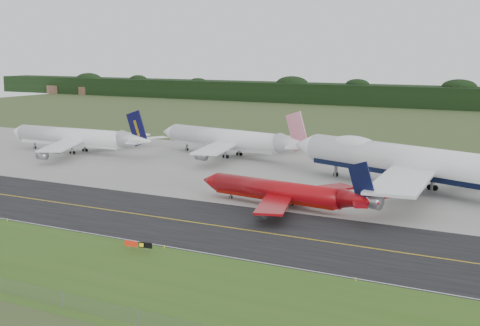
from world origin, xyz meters
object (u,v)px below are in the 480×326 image
Objects in this scene: jet_star_tail at (232,140)px; jet_ba_747 at (418,163)px; taxiway_sign at (138,245)px; jet_red_737 at (285,192)px; jet_navy_gold at (78,138)px.

jet_ba_747 is at bearing -20.51° from jet_star_tail.
jet_red_737 is at bearing 78.78° from taxiway_sign.
jet_red_737 reaches higher than taxiway_sign.
jet_ba_747 reaches higher than jet_red_737.
taxiway_sign is at bearing -42.88° from jet_navy_gold.
jet_red_737 is 40.38m from taxiway_sign.
jet_red_737 is (-20.12, -29.09, -3.54)m from jet_ba_747.
jet_navy_gold is 11.56× the size of taxiway_sign.
jet_ba_747 reaches higher than taxiway_sign.
jet_ba_747 is 1.35× the size of jet_navy_gold.
jet_ba_747 is at bearing 67.83° from taxiway_sign.
jet_star_tail reaches higher than taxiway_sign.
jet_navy_gold is (-109.26, 6.85, -1.93)m from jet_ba_747.
jet_ba_747 is 15.62× the size of taxiway_sign.
jet_star_tail is at bearing 110.51° from taxiway_sign.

